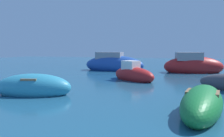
# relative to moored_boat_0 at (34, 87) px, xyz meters

# --- Properties ---
(moored_boat_0) EXTENTS (3.45, 2.08, 1.17)m
(moored_boat_0) POSITION_rel_moored_boat_0_xyz_m (0.00, 0.00, 0.00)
(moored_boat_0) COLOR teal
(moored_boat_0) RESTS_ON ground
(moored_boat_1) EXTENTS (5.48, 2.16, 2.02)m
(moored_boat_1) POSITION_rel_moored_boat_0_xyz_m (0.24, 10.79, 0.22)
(moored_boat_1) COLOR #1E479E
(moored_boat_1) RESTS_ON ground
(moored_boat_3) EXTENTS (4.96, 2.70, 2.03)m
(moored_boat_3) POSITION_rel_moored_boat_0_xyz_m (6.90, 11.12, 0.24)
(moored_boat_3) COLOR #B21E1E
(moored_boat_3) RESTS_ON ground
(moored_boat_4) EXTENTS (1.82, 3.94, 1.04)m
(moored_boat_4) POSITION_rel_moored_boat_0_xyz_m (6.60, -0.64, -0.03)
(moored_boat_4) COLOR #197233
(moored_boat_4) RESTS_ON ground
(moored_boat_7) EXTENTS (3.29, 2.73, 1.44)m
(moored_boat_7) POSITION_rel_moored_boat_0_xyz_m (3.16, 5.43, 0.03)
(moored_boat_7) COLOR #B21E1E
(moored_boat_7) RESTS_ON ground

